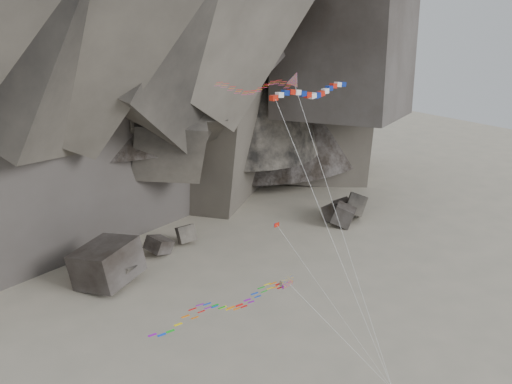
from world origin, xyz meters
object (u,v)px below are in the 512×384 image
delta_kite (253,86)px  pennant_kite (302,262)px  banner_kite (311,93)px  parafoil_kite (218,306)px

delta_kite → pennant_kite: bearing=-91.6°
delta_kite → banner_kite: size_ratio=1.06×
banner_kite → parafoil_kite: 21.65m
banner_kite → parafoil_kite: (-13.85, -6.28, -15.40)m
delta_kite → banner_kite: delta_kite is taller
pennant_kite → parafoil_kite: bearing=162.4°
banner_kite → pennant_kite: 16.10m
banner_kite → parafoil_kite: bearing=-169.3°
banner_kite → parafoil_kite: banner_kite is taller
pennant_kite → delta_kite: bearing=85.5°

